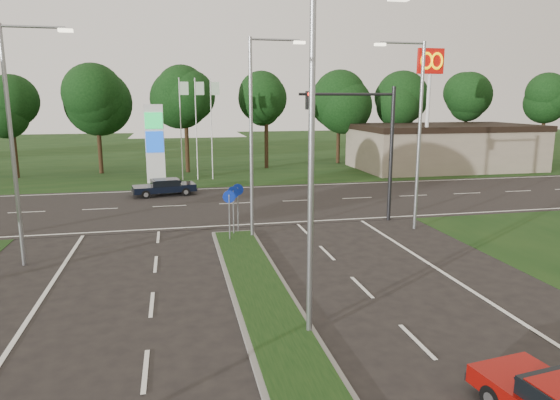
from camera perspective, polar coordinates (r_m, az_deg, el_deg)
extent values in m
cube|color=black|center=(61.61, -9.60, 5.32)|extent=(160.00, 50.00, 0.02)
cube|color=black|center=(30.99, -6.95, -0.48)|extent=(160.00, 12.00, 0.02)
cube|color=slate|center=(12.28, 2.14, -19.30)|extent=(2.00, 26.00, 0.12)
cube|color=gray|center=(49.08, 18.20, 5.75)|extent=(16.00, 9.00, 4.00)
cylinder|color=gray|center=(12.83, 3.57, 3.19)|extent=(0.16, 0.16, 9.00)
cylinder|color=gray|center=(22.56, -3.31, 6.72)|extent=(0.16, 0.16, 9.00)
cylinder|color=gray|center=(22.83, -0.58, 17.86)|extent=(2.20, 0.10, 0.10)
cube|color=#FFF2CC|center=(23.06, 2.23, 17.53)|extent=(0.50, 0.22, 0.12)
cylinder|color=gray|center=(21.14, -28.26, 5.08)|extent=(0.16, 0.16, 9.00)
cylinder|color=gray|center=(20.94, -26.42, 17.31)|extent=(2.20, 0.10, 0.10)
cube|color=#FFF2CC|center=(20.71, -23.31, 17.36)|extent=(0.50, 0.22, 0.12)
cylinder|color=gray|center=(25.15, 15.62, 6.80)|extent=(0.16, 0.16, 9.00)
cylinder|color=gray|center=(24.73, 13.82, 17.04)|extent=(2.20, 0.10, 0.10)
cube|color=#FFF2CC|center=(24.27, 11.36, 17.02)|extent=(0.50, 0.22, 0.12)
cylinder|color=black|center=(26.81, 12.58, 5.06)|extent=(0.20, 0.20, 7.00)
cylinder|color=black|center=(25.72, 7.70, 11.89)|extent=(5.00, 0.14, 0.14)
cube|color=black|center=(25.12, 3.30, 11.30)|extent=(0.28, 0.28, 0.90)
sphere|color=#FF190C|center=(24.95, 3.42, 11.99)|extent=(0.20, 0.20, 0.20)
cylinder|color=gray|center=(22.47, -5.79, -2.13)|extent=(0.06, 0.06, 2.20)
cylinder|color=#0C26A5|center=(22.26, -5.84, 0.38)|extent=(0.56, 0.04, 0.56)
cylinder|color=gray|center=(23.47, -5.34, -1.54)|extent=(0.06, 0.06, 2.20)
cylinder|color=#0C26A5|center=(23.26, -5.38, 0.87)|extent=(0.56, 0.04, 0.56)
cylinder|color=gray|center=(24.18, -4.83, -1.14)|extent=(0.06, 0.06, 2.20)
cylinder|color=#0C26A5|center=(23.98, -4.87, 1.19)|extent=(0.56, 0.04, 0.56)
cube|color=silver|center=(39.39, -14.11, 6.19)|extent=(1.40, 0.30, 6.00)
cube|color=#0CA53F|center=(39.10, -14.24, 8.80)|extent=(1.30, 0.08, 1.20)
cube|color=#0C3FBF|center=(39.20, -14.13, 6.46)|extent=(1.30, 0.08, 1.60)
cylinder|color=silver|center=(40.30, -11.26, 7.85)|extent=(0.08, 0.08, 8.00)
cube|color=#B2D8B2|center=(40.25, -10.93, 12.42)|extent=(0.70, 0.02, 1.00)
cylinder|color=silver|center=(40.34, -9.54, 7.92)|extent=(0.08, 0.08, 8.00)
cube|color=#B2D8B2|center=(40.30, -9.19, 12.48)|extent=(0.70, 0.02, 1.00)
cylinder|color=silver|center=(40.41, -7.83, 7.97)|extent=(0.08, 0.08, 8.00)
cube|color=#B2D8B2|center=(40.38, -7.45, 12.52)|extent=(0.70, 0.02, 1.00)
cylinder|color=silver|center=(43.46, 16.49, 9.17)|extent=(0.30, 0.30, 10.00)
cube|color=#BF0C07|center=(43.55, 16.83, 14.96)|extent=(2.20, 0.35, 2.00)
torus|color=#FFC600|center=(43.14, 16.43, 15.02)|extent=(1.06, 0.16, 1.06)
torus|color=#FFC600|center=(43.57, 17.51, 14.92)|extent=(1.06, 0.16, 1.06)
cylinder|color=black|center=(46.48, -8.83, 6.15)|extent=(0.36, 0.36, 4.40)
sphere|color=black|center=(46.30, -9.00, 11.45)|extent=(6.00, 6.00, 6.00)
sphere|color=black|center=(46.14, -8.64, 12.71)|extent=(4.80, 4.80, 4.80)
cylinder|color=black|center=(11.89, 23.09, -20.16)|extent=(0.25, 0.57, 0.56)
cylinder|color=black|center=(12.83, 28.11, -18.17)|extent=(0.25, 0.57, 0.56)
cube|color=black|center=(34.36, -13.09, 1.33)|extent=(4.26, 2.28, 0.41)
cube|color=black|center=(34.31, -12.99, 1.99)|extent=(1.98, 1.67, 0.39)
cube|color=black|center=(34.28, -13.00, 2.31)|extent=(1.65, 1.54, 0.04)
cylinder|color=black|center=(33.51, -15.08, 0.60)|extent=(0.59, 0.27, 0.57)
cylinder|color=black|center=(34.98, -15.35, 1.02)|extent=(0.59, 0.27, 0.57)
cylinder|color=black|center=(33.87, -10.72, 0.90)|extent=(0.59, 0.27, 0.57)
cylinder|color=black|center=(35.32, -11.17, 1.31)|extent=(0.59, 0.27, 0.57)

